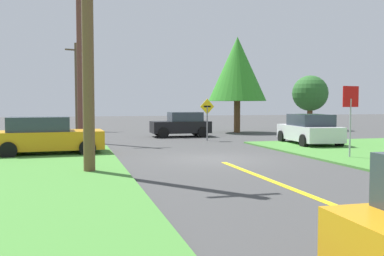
{
  "coord_description": "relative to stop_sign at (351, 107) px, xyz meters",
  "views": [
    {
      "loc": [
        -5.31,
        -15.6,
        2.16
      ],
      "look_at": [
        -0.2,
        2.64,
        1.08
      ],
      "focal_mm": 39.65,
      "sensor_mm": 36.0,
      "label": 1
    }
  ],
  "objects": [
    {
      "name": "oak_tree_left",
      "position": [
        8.6,
        17.14,
        0.99
      ],
      "size": [
        2.95,
        2.95,
        4.53
      ],
      "color": "brown",
      "rests_on": "ground"
    },
    {
      "name": "stop_sign",
      "position": [
        0.0,
        0.0,
        0.0
      ],
      "size": [
        0.81,
        0.19,
        2.85
      ],
      "rotation": [
        0.0,
        0.0,
        3.33
      ],
      "color": "#9EA0A8",
      "rests_on": "ground"
    },
    {
      "name": "utility_pole_near",
      "position": [
        -9.96,
        -0.8,
        2.77
      ],
      "size": [
        1.8,
        0.36,
        9.43
      ],
      "color": "brown",
      "rests_on": "ground"
    },
    {
      "name": "car_approaching_junction",
      "position": [
        -3.56,
        12.77,
        -1.23
      ],
      "size": [
        3.83,
        2.04,
        1.62
      ],
      "rotation": [
        0.0,
        0.0,
        3.13
      ],
      "color": "black",
      "rests_on": "ground"
    },
    {
      "name": "direction_sign",
      "position": [
        -2.86,
        9.41,
        -0.5
      ],
      "size": [
        0.9,
        0.17,
        2.46
      ],
      "color": "slate",
      "rests_on": "ground"
    },
    {
      "name": "car_on_crossroad",
      "position": [
        1.49,
        5.44,
        -1.23
      ],
      "size": [
        2.48,
        4.51,
        1.62
      ],
      "rotation": [
        0.0,
        0.0,
        1.46
      ],
      "color": "silver",
      "rests_on": "ground"
    },
    {
      "name": "utility_pole_mid",
      "position": [
        -10.06,
        10.4,
        2.73
      ],
      "size": [
        1.8,
        0.32,
        9.26
      ],
      "color": "brown",
      "rests_on": "ground"
    },
    {
      "name": "lane_stripe_center",
      "position": [
        -5.11,
        -6.65,
        -2.03
      ],
      "size": [
        0.2,
        14.0,
        0.01
      ],
      "primitive_type": "cube",
      "color": "yellow",
      "rests_on": "ground"
    },
    {
      "name": "utility_pole_far",
      "position": [
        -10.12,
        21.61,
        1.62
      ],
      "size": [
        1.76,
        0.61,
        7.09
      ],
      "color": "brown",
      "rests_on": "ground"
    },
    {
      "name": "ground_plane",
      "position": [
        -5.11,
        1.35,
        -2.03
      ],
      "size": [
        120.0,
        120.0,
        0.0
      ],
      "primitive_type": "plane",
      "color": "#414141"
    },
    {
      "name": "pine_tree_center",
      "position": [
        1.45,
        15.52,
        2.72
      ],
      "size": [
        4.35,
        4.35,
        7.16
      ],
      "color": "brown",
      "rests_on": "ground"
    },
    {
      "name": "parked_car_near_building",
      "position": [
        -11.53,
        4.54,
        -1.23
      ],
      "size": [
        4.5,
        2.31,
        1.62
      ],
      "rotation": [
        0.0,
        0.0,
        0.04
      ],
      "color": "orange",
      "rests_on": "ground"
    }
  ]
}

